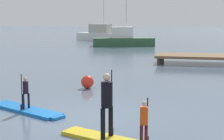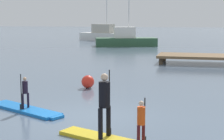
{
  "view_description": "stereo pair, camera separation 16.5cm",
  "coord_description": "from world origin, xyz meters",
  "views": [
    {
      "loc": [
        3.4,
        -11.21,
        3.22
      ],
      "look_at": [
        0.06,
        3.35,
        1.09
      ],
      "focal_mm": 58.65,
      "sensor_mm": 36.0,
      "label": 1
    },
    {
      "loc": [
        3.56,
        -11.17,
        3.22
      ],
      "look_at": [
        0.06,
        3.35,
        1.09
      ],
      "focal_mm": 58.65,
      "sensor_mm": 36.0,
      "label": 2
    }
  ],
  "objects": [
    {
      "name": "ground_plane",
      "position": [
        0.0,
        0.0,
        0.0
      ],
      "size": [
        240.0,
        240.0,
        0.0
      ],
      "primitive_type": "plane",
      "color": "slate"
    },
    {
      "name": "paddleboard_near",
      "position": [
        -2.3,
        0.23,
        0.05
      ],
      "size": [
        3.31,
        2.05,
        0.1
      ],
      "color": "blue",
      "rests_on": "ground"
    },
    {
      "name": "paddler_child_solo",
      "position": [
        -2.3,
        0.21,
        0.72
      ],
      "size": [
        0.26,
        0.36,
        1.23
      ],
      "color": "black",
      "rests_on": "paddleboard_near"
    },
    {
      "name": "paddler_adult",
      "position": [
        1.19,
        -2.17,
        1.08
      ],
      "size": [
        0.39,
        0.5,
        1.78
      ],
      "color": "black",
      "rests_on": "paddleboard_far"
    },
    {
      "name": "paddler_child_front",
      "position": [
        2.23,
        -2.57,
        0.73
      ],
      "size": [
        0.26,
        0.38,
        1.18
      ],
      "color": "#4C1419",
      "rests_on": "paddleboard_far"
    },
    {
      "name": "fishing_boat_green_midground",
      "position": [
        -4.79,
        30.17,
        0.74
      ],
      "size": [
        7.31,
        4.22,
        6.05
      ],
      "color": "#2D5638",
      "rests_on": "ground"
    },
    {
      "name": "motor_boat_small_navy",
      "position": [
        -10.22,
        40.08,
        0.88
      ],
      "size": [
        7.09,
        4.16,
        6.27
      ],
      "color": "silver",
      "rests_on": "ground"
    },
    {
      "name": "mooring_buoy_mid",
      "position": [
        -1.44,
        4.77,
        0.3
      ],
      "size": [
        0.6,
        0.6,
        0.6
      ],
      "primitive_type": "sphere",
      "color": "red",
      "rests_on": "ground"
    }
  ]
}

